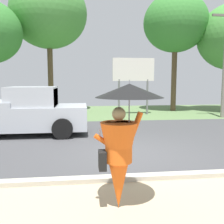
% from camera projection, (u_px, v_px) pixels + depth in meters
% --- Properties ---
extents(ground_plane, '(40.00, 22.00, 0.20)m').
position_uv_depth(ground_plane, '(116.00, 134.00, 10.36)').
color(ground_plane, '#424244').
extents(monk_pedestrian, '(1.12, 1.10, 2.13)m').
position_uv_depth(monk_pedestrian, '(121.00, 141.00, 4.10)').
color(monk_pedestrian, '#E55B19').
rests_on(monk_pedestrian, ground_plane).
extents(pickup_truck, '(5.20, 2.28, 1.88)m').
position_uv_depth(pickup_truck, '(21.00, 113.00, 9.94)').
color(pickup_truck, '#ADB2BA').
rests_on(pickup_truck, ground_plane).
extents(roadside_billboard, '(2.60, 0.12, 3.50)m').
position_uv_depth(roadside_billboard, '(133.00, 74.00, 15.63)').
color(roadside_billboard, slate).
rests_on(roadside_billboard, ground_plane).
extents(tree_center_back, '(5.05, 5.05, 8.84)m').
position_uv_depth(tree_center_back, '(49.00, 14.00, 16.74)').
color(tree_center_back, brown).
rests_on(tree_center_back, ground_plane).
extents(tree_right_far, '(4.37, 4.37, 8.02)m').
position_uv_depth(tree_right_far, '(176.00, 23.00, 17.27)').
color(tree_right_far, brown).
rests_on(tree_right_far, ground_plane).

